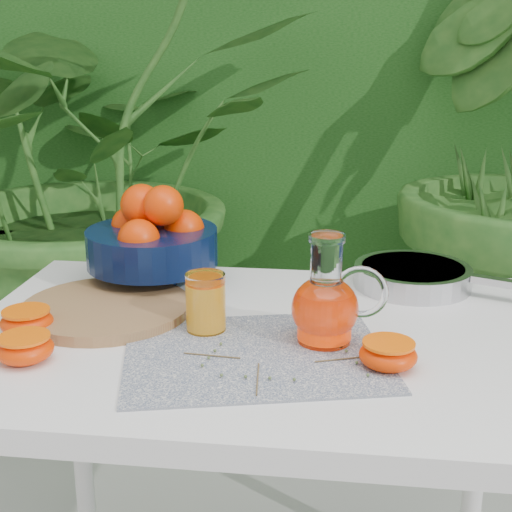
# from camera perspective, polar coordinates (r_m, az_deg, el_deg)

# --- Properties ---
(hedge_backdrop) EXTENTS (8.00, 1.65, 2.50)m
(hedge_backdrop) POSITION_cam_1_polar(r_m,az_deg,el_deg) (3.19, 6.33, 16.33)
(hedge_backdrop) COLOR #184915
(hedge_backdrop) RESTS_ON ground
(potted_plant_left) EXTENTS (2.28, 2.28, 1.64)m
(potted_plant_left) POSITION_cam_1_polar(r_m,az_deg,el_deg) (2.48, -12.64, 7.07)
(potted_plant_left) COLOR #23561D
(potted_plant_left) RESTS_ON ground
(white_table) EXTENTS (1.00, 0.70, 0.75)m
(white_table) POSITION_cam_1_polar(r_m,az_deg,el_deg) (1.25, -0.12, -9.58)
(white_table) COLOR white
(white_table) RESTS_ON ground
(placemat) EXTENTS (0.47, 0.40, 0.00)m
(placemat) POSITION_cam_1_polar(r_m,az_deg,el_deg) (1.13, -0.09, -7.85)
(placemat) COLOR #0B1C41
(placemat) RESTS_ON white_table
(cutting_board) EXTENTS (0.36, 0.36, 0.02)m
(cutting_board) POSITION_cam_1_polar(r_m,az_deg,el_deg) (1.32, -11.88, -4.14)
(cutting_board) COLOR olive
(cutting_board) RESTS_ON white_table
(fruit_bowl) EXTENTS (0.29, 0.29, 0.21)m
(fruit_bowl) POSITION_cam_1_polar(r_m,az_deg,el_deg) (1.44, -8.25, 1.38)
(fruit_bowl) COLOR black
(fruit_bowl) RESTS_ON white_table
(juice_pitcher) EXTENTS (0.16, 0.12, 0.18)m
(juice_pitcher) POSITION_cam_1_polar(r_m,az_deg,el_deg) (1.16, 5.65, -3.94)
(juice_pitcher) COLOR white
(juice_pitcher) RESTS_ON white_table
(juice_tumbler) EXTENTS (0.07, 0.07, 0.10)m
(juice_tumbler) POSITION_cam_1_polar(r_m,az_deg,el_deg) (1.20, -4.04, -3.80)
(juice_tumbler) COLOR white
(juice_tumbler) RESTS_ON white_table
(saute_pan) EXTENTS (0.42, 0.30, 0.04)m
(saute_pan) POSITION_cam_1_polar(r_m,az_deg,el_deg) (1.46, 12.55, -1.52)
(saute_pan) COLOR #B3B4B8
(saute_pan) RESTS_ON white_table
(orange_halves) EXTENTS (0.70, 0.21, 0.04)m
(orange_halves) POSITION_cam_1_polar(r_m,az_deg,el_deg) (1.15, -9.16, -6.70)
(orange_halves) COLOR #FC3402
(orange_halves) RESTS_ON white_table
(thyme_sprigs) EXTENTS (0.32, 0.20, 0.01)m
(thyme_sprigs) POSITION_cam_1_polar(r_m,az_deg,el_deg) (1.09, 1.69, -8.55)
(thyme_sprigs) COLOR brown
(thyme_sprigs) RESTS_ON white_table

